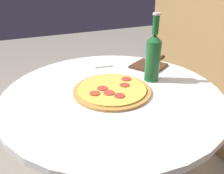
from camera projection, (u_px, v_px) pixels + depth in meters
name	position (u px, v px, depth m)	size (l,w,h in m)	color
table	(112.00, 121.00, 0.96)	(0.88, 0.88, 0.69)	silver
pizza	(112.00, 90.00, 0.88)	(0.31, 0.31, 0.02)	#B77F3D
beer_bottle	(153.00, 56.00, 0.93)	(0.06, 0.06, 0.29)	#195628
pizza_paddle	(150.00, 65.00, 1.13)	(0.21, 0.27, 0.02)	#422819
napkin	(100.00, 62.00, 1.18)	(0.17, 0.12, 0.01)	white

